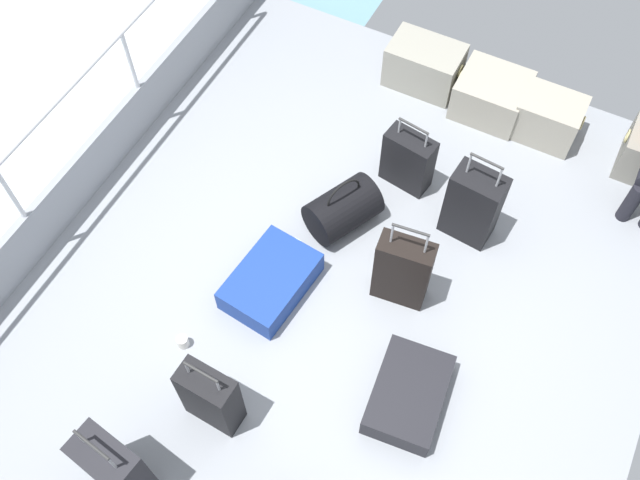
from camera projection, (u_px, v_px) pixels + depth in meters
name	position (u px, v px, depth m)	size (l,w,h in m)	color
ground_plane	(342.00, 294.00, 5.23)	(4.40, 5.20, 0.06)	gray
gunwale_port	(93.00, 165.00, 5.53)	(0.06, 5.20, 0.45)	gray
railing_port	(71.00, 118.00, 5.06)	(0.04, 4.20, 1.02)	silver
cargo_crate_0	(424.00, 65.00, 6.12)	(0.65, 0.40, 0.40)	gray
cargo_crate_1	(491.00, 95.00, 5.97)	(0.60, 0.50, 0.36)	#9E9989
cargo_crate_2	(548.00, 118.00, 5.82)	(0.54, 0.38, 0.39)	#9E9989
suitcase_0	(403.00, 271.00, 4.92)	(0.40, 0.23, 0.87)	black
suitcase_1	(473.00, 205.00, 5.21)	(0.40, 0.27, 0.86)	black
suitcase_3	(271.00, 281.00, 5.13)	(0.54, 0.74, 0.21)	navy
suitcase_4	(408.00, 394.00, 4.70)	(0.52, 0.71, 0.20)	black
suitcase_5	(211.00, 397.00, 4.48)	(0.38, 0.20, 0.75)	black
suitcase_6	(408.00, 160.00, 5.51)	(0.41, 0.24, 0.67)	black
suitcase_7	(115.00, 469.00, 4.22)	(0.43, 0.28, 0.86)	black
duffel_bag	(343.00, 209.00, 5.37)	(0.55, 0.63, 0.51)	black
paper_cup	(183.00, 342.00, 4.95)	(0.08, 0.08, 0.10)	white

